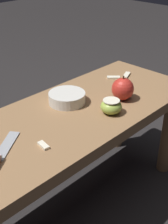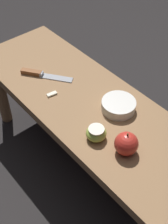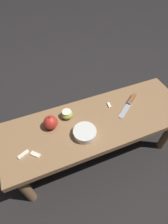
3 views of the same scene
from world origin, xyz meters
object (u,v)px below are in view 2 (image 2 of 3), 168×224
(wooden_bench, at_px, (87,113))
(knife, at_px, (39,74))
(apple_whole, at_px, (126,144))
(bowl, at_px, (119,105))
(apple_cut, at_px, (96,133))

(wooden_bench, height_order, knife, knife)
(apple_whole, xyz_separation_m, bowl, (-0.16, 0.13, -0.02))
(knife, relative_size, apple_cut, 2.79)
(wooden_bench, distance_m, knife, 0.27)
(wooden_bench, distance_m, apple_whole, 0.30)
(bowl, bearing_deg, apple_whole, -37.90)
(wooden_bench, distance_m, bowl, 0.16)
(apple_cut, bearing_deg, wooden_bench, 149.13)
(bowl, bearing_deg, apple_cut, -72.18)
(knife, height_order, bowl, bowl)
(wooden_bench, height_order, apple_cut, apple_cut)
(apple_whole, relative_size, bowl, 0.70)
(wooden_bench, relative_size, bowl, 8.83)
(wooden_bench, relative_size, apple_whole, 12.68)
(wooden_bench, height_order, apple_whole, apple_whole)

